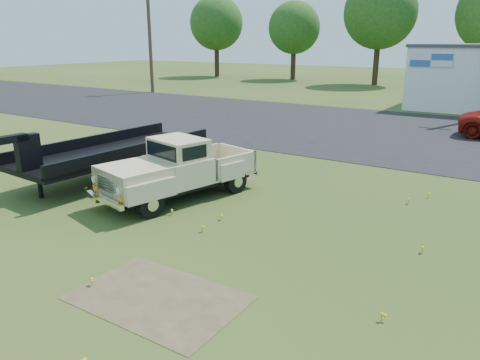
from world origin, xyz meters
name	(u,v)px	position (x,y,z in m)	size (l,w,h in m)	color
ground	(196,226)	(0.00, 0.00, 0.00)	(140.00, 140.00, 0.00)	#2D4917
asphalt_lot	(379,131)	(0.00, 15.00, 0.00)	(90.00, 14.00, 0.02)	black
dirt_patch_a	(158,298)	(1.50, -3.00, 0.00)	(3.00, 2.00, 0.01)	#4D3D29
dirt_patch_b	(214,180)	(-2.00, 3.50, 0.00)	(2.20, 1.60, 0.01)	#4D3D29
utility_pole_west	(150,37)	(-22.00, 22.00, 4.60)	(1.60, 0.30, 9.00)	#4B3623
treeline_a	(216,23)	(-28.00, 40.00, 6.30)	(6.40, 6.40, 9.52)	#362518
treeline_b	(294,28)	(-18.00, 41.00, 5.67)	(5.76, 5.76, 8.57)	#362518
treeline_c	(380,12)	(-8.00, 39.50, 6.93)	(7.04, 7.04, 10.47)	#362518
vintage_pickup_truck	(179,168)	(-1.74, 1.50, 0.89)	(1.90, 4.89, 1.77)	#CEBE8A
flatbed_trailer	(114,148)	(-4.97, 2.01, 0.99)	(2.41, 7.22, 1.97)	black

